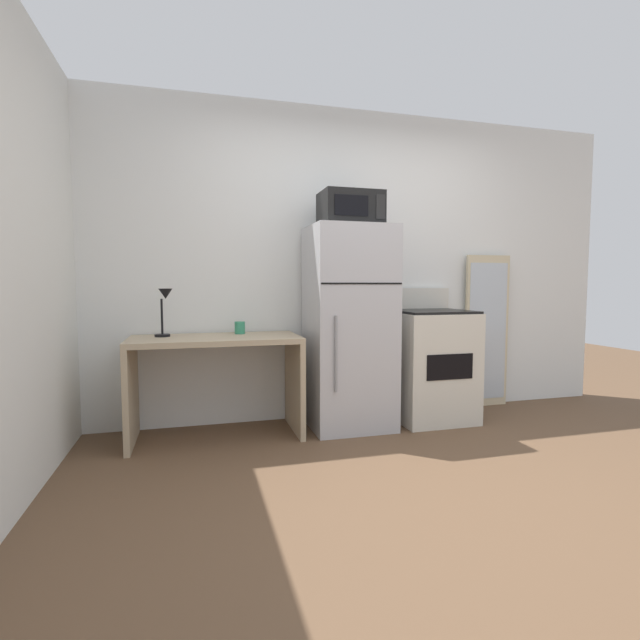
{
  "coord_description": "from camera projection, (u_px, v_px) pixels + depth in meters",
  "views": [
    {
      "loc": [
        -1.32,
        -2.13,
        1.13
      ],
      "look_at": [
        -0.43,
        1.1,
        0.88
      ],
      "focal_mm": 26.04,
      "sensor_mm": 36.0,
      "label": 1
    }
  ],
  "objects": [
    {
      "name": "desk_lamp",
      "position": [
        165.0,
        304.0,
        3.38
      ],
      "size": [
        0.14,
        0.12,
        0.35
      ],
      "color": "black",
      "rests_on": "desk"
    },
    {
      "name": "refrigerator",
      "position": [
        349.0,
        328.0,
        3.67
      ],
      "size": [
        0.63,
        0.62,
        1.58
      ],
      "color": "#B7B7BC",
      "rests_on": "ground"
    },
    {
      "name": "wall_back_white",
      "position": [
        350.0,
        265.0,
        4.02
      ],
      "size": [
        5.0,
        0.1,
        2.6
      ],
      "primitive_type": "cube",
      "color": "silver",
      "rests_on": "ground"
    },
    {
      "name": "leaning_mirror",
      "position": [
        487.0,
        331.0,
        4.3
      ],
      "size": [
        0.44,
        0.03,
        1.4
      ],
      "color": "#C6B793",
      "rests_on": "ground"
    },
    {
      "name": "ground_plane",
      "position": [
        452.0,
        496.0,
        2.48
      ],
      "size": [
        12.0,
        12.0,
        0.0
      ],
      "primitive_type": "plane",
      "color": "brown"
    },
    {
      "name": "desk",
      "position": [
        216.0,
        366.0,
        3.42
      ],
      "size": [
        1.23,
        0.59,
        0.75
      ],
      "color": "tan",
      "rests_on": "ground"
    },
    {
      "name": "coffee_mug",
      "position": [
        240.0,
        328.0,
        3.6
      ],
      "size": [
        0.08,
        0.08,
        0.09
      ],
      "primitive_type": "cylinder",
      "color": "#338C66",
      "rests_on": "desk"
    },
    {
      "name": "microwave",
      "position": [
        350.0,
        209.0,
        3.58
      ],
      "size": [
        0.46,
        0.35,
        0.26
      ],
      "color": "black",
      "rests_on": "refrigerator"
    },
    {
      "name": "oven_range",
      "position": [
        430.0,
        364.0,
        3.89
      ],
      "size": [
        0.62,
        0.61,
        1.1
      ],
      "color": "beige",
      "rests_on": "ground"
    }
  ]
}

